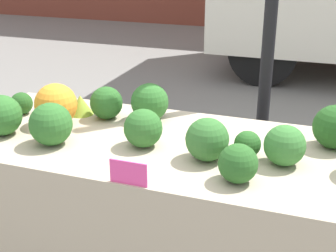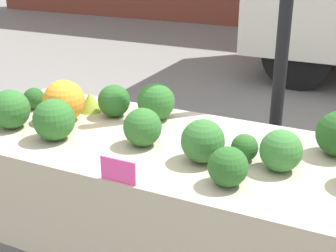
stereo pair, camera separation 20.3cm
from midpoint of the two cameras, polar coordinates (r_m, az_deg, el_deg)
tent_pole at (r=2.54m, az=16.47°, el=13.32°), size 0.07×0.07×2.57m
market_table at (r=2.05m, az=2.08°, el=-5.17°), size 2.03×0.83×0.79m
orange_cauliflower at (r=2.32m, az=-10.14°, el=3.01°), size 0.20×0.20×0.20m
romanesco_head at (r=2.44m, az=-7.14°, el=2.90°), size 0.13×0.13×0.10m
broccoli_head_0 at (r=2.10m, az=-11.07°, el=0.71°), size 0.19×0.19×0.19m
broccoli_head_1 at (r=1.87m, az=16.67°, el=-2.95°), size 0.17×0.17×0.17m
broccoli_head_2 at (r=1.71m, az=10.73°, el=-4.97°), size 0.15×0.15×0.15m
broccoli_head_3 at (r=1.87m, az=7.37°, el=-1.90°), size 0.18×0.18×0.18m
broccoli_head_5 at (r=2.00m, az=-0.24°, el=-0.21°), size 0.17×0.17×0.17m
broccoli_head_6 at (r=2.30m, az=1.06°, el=2.96°), size 0.19×0.19×0.19m
broccoli_head_8 at (r=2.28m, az=-16.31°, el=1.92°), size 0.19×0.19×0.19m
broccoli_head_9 at (r=2.35m, az=-4.16°, el=3.04°), size 0.16×0.16×0.16m
broccoli_head_10 at (r=2.53m, az=-13.82°, el=3.23°), size 0.11×0.11×0.11m
broccoli_head_11 at (r=1.92m, az=12.33°, el=-2.65°), size 0.11×0.11×0.11m
price_sign at (r=1.72m, az=-2.75°, el=-5.55°), size 0.15×0.01×0.09m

